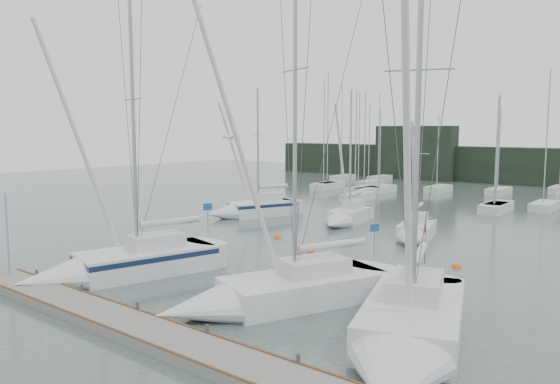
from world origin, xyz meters
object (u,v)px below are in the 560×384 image
Objects in this scene: sailboat_near_left at (111,267)px; sailboat_mid_b at (345,218)px; sailboat_near_right at (406,340)px; buoy_a at (300,252)px; buoy_c at (278,238)px; dock_banner at (8,227)px; sailboat_mid_a at (248,210)px; sailboat_mid_c at (414,233)px; buoy_b at (457,267)px; buoy_d at (310,251)px; sailboat_near_center at (258,296)px.

sailboat_near_left is 21.06m from sailboat_mid_b.
sailboat_near_right is 27.99× the size of buoy_a.
dock_banner is at bearing -100.54° from buoy_c.
sailboat_mid_b is (-15.22, 20.57, -0.11)m from sailboat_near_right.
buoy_c is (7.82, -5.57, -0.62)m from sailboat_mid_a.
sailboat_near_right is 25.59m from sailboat_mid_b.
dock_banner is (4.67, -22.51, 2.19)m from sailboat_mid_a.
sailboat_near_right is at bearing -40.62° from buoy_a.
sailboat_mid_c reaches higher than buoy_b.
sailboat_mid_a is at bearing 164.60° from buoy_b.
buoy_c is at bearing 122.33° from sailboat_near_right.
sailboat_near_left is at bearing 65.20° from dock_banner.
sailboat_near_right is at bearing -81.49° from sailboat_mid_c.
sailboat_mid_b is at bearing 110.04° from buoy_d.
buoy_c is 0.88× the size of buoy_d.
sailboat_mid_b is (8.51, 2.11, -0.10)m from sailboat_mid_a.
buoy_b is (3.87, 12.14, -0.56)m from sailboat_near_center.
sailboat_near_center reaches higher than sailboat_mid_a.
dock_banner is at bearing -115.44° from buoy_a.
buoy_b is (9.01, 2.35, 0.00)m from buoy_a.
sailboat_near_center is at bearing -24.30° from sailboat_mid_a.
sailboat_near_right is 3.96× the size of dock_banner.
sailboat_near_center is at bearing -54.03° from buoy_c.
sailboat_near_center is at bearing -102.19° from sailboat_mid_c.
sailboat_mid_b is 19.44× the size of buoy_d.
buoy_b is at bearing 7.14° from sailboat_mid_a.
sailboat_mid_a is 9.62m from buoy_c.
sailboat_mid_b is at bearing 106.74° from buoy_a.
sailboat_mid_a reaches higher than dock_banner.
sailboat_near_center is 1.05× the size of sailboat_near_right.
sailboat_mid_b is (0.70, 21.04, -0.12)m from sailboat_near_left.
buoy_d reaches higher than buoy_a.
sailboat_mid_a reaches higher than sailboat_mid_b.
buoy_a is at bearing 140.51° from sailboat_near_center.
sailboat_mid_a is 1.03× the size of sailboat_mid_b.
buoy_c is at bearing 148.80° from sailboat_near_center.
buoy_d is at bearing -167.40° from buoy_b.
sailboat_near_right is 20.49m from buoy_c.
sailboat_near_right is 27.61× the size of buoy_d.
sailboat_near_right reaches higher than sailboat_mid_a.
buoy_a is at bearing -133.96° from sailboat_mid_c.
buoy_d is (-3.57, -7.11, -0.50)m from sailboat_mid_c.
sailboat_near_right is at bearing -15.33° from sailboat_mid_a.
sailboat_near_right is at bearing 17.58° from sailboat_near_center.
sailboat_mid_a is at bearing -177.32° from sailboat_mid_b.
sailboat_near_left is 1.34× the size of sailboat_mid_b.
sailboat_near_right is 19.61m from dock_banner.
sailboat_mid_a reaches higher than buoy_a.
sailboat_mid_c is (-1.08, 17.35, -0.06)m from sailboat_near_center.
sailboat_near_center is 11.26m from buoy_d.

